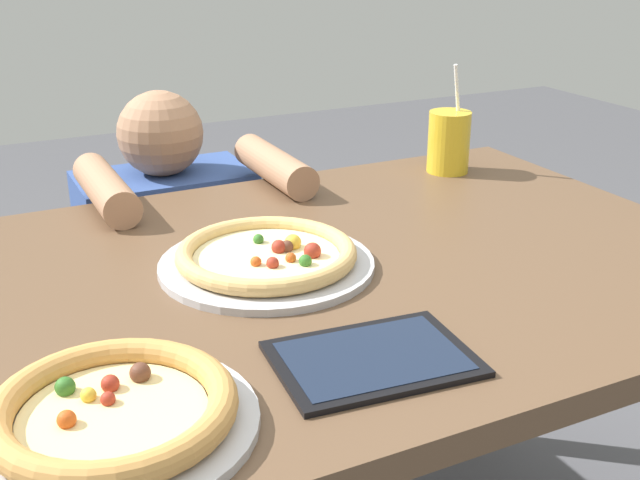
% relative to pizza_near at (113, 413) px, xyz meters
% --- Properties ---
extents(dining_table, '(1.30, 0.92, 0.75)m').
position_rel_pizza_near_xyz_m(dining_table, '(0.41, 0.29, -0.13)').
color(dining_table, brown).
rests_on(dining_table, ground).
extents(pizza_near, '(0.31, 0.31, 0.04)m').
position_rel_pizza_near_xyz_m(pizza_near, '(0.00, 0.00, 0.00)').
color(pizza_near, '#B7B7BC').
rests_on(pizza_near, dining_table).
extents(pizza_far, '(0.33, 0.33, 0.04)m').
position_rel_pizza_near_xyz_m(pizza_far, '(0.31, 0.32, -0.00)').
color(pizza_far, '#B7B7BC').
rests_on(pizza_far, dining_table).
extents(drink_cup_colored, '(0.09, 0.09, 0.23)m').
position_rel_pizza_near_xyz_m(drink_cup_colored, '(0.86, 0.62, 0.05)').
color(drink_cup_colored, gold).
rests_on(drink_cup_colored, dining_table).
extents(tablet, '(0.25, 0.19, 0.01)m').
position_rel_pizza_near_xyz_m(tablet, '(0.31, -0.00, -0.02)').
color(tablet, black).
rests_on(tablet, dining_table).
extents(diner_seated, '(0.41, 0.52, 0.91)m').
position_rel_pizza_near_xyz_m(diner_seated, '(0.32, 0.94, -0.36)').
color(diner_seated, '#333847').
rests_on(diner_seated, ground).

